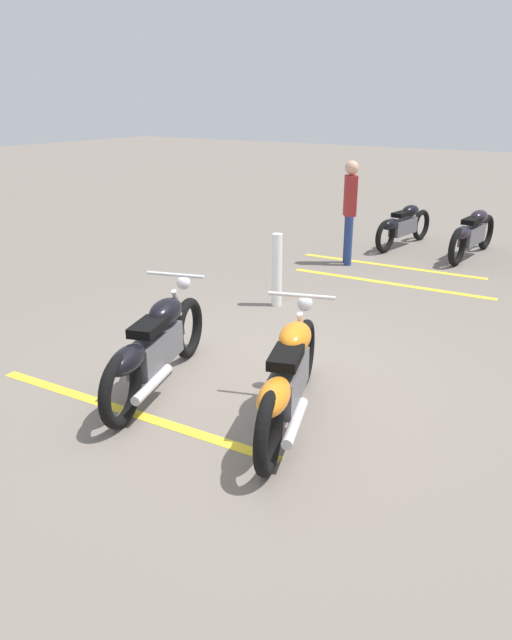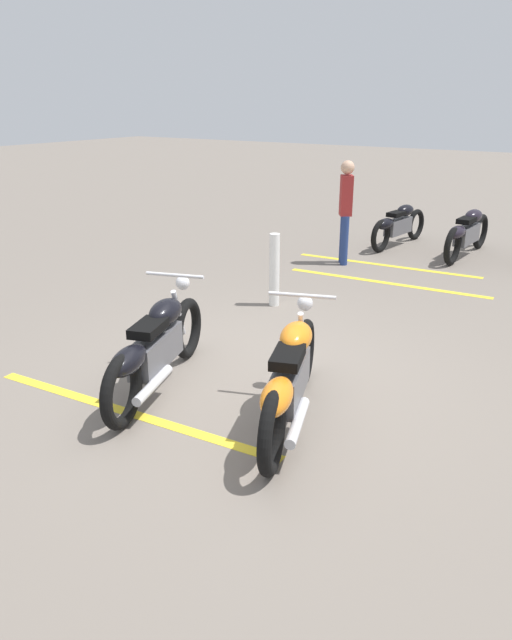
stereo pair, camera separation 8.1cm
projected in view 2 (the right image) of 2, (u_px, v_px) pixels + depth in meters
ground_plane at (257, 379)px, 6.14m from camera, size 60.00×60.00×0.00m
motorcycle_bright_foreground at (290, 377)px, 5.13m from camera, size 2.14×0.91×1.04m
motorcycle_dark_foreground at (156, 346)px, 5.75m from camera, size 2.16×0.88×1.04m
motorcycle_row_left at (467, 233)px, 10.69m from camera, size 2.18×0.34×0.82m
motorcycle_row_center at (398, 225)px, 11.49m from camera, size 2.04×0.40×0.77m
bystander_near_row at (346, 207)px, 10.07m from camera, size 0.31×0.30×1.75m
bollard_post at (274, 270)px, 8.15m from camera, size 0.14×0.14×1.01m
parking_stripe_near at (127, 412)px, 5.49m from camera, size 0.33×3.20×0.01m
parking_stripe_mid at (385, 283)px, 9.32m from camera, size 0.33×3.20×0.01m
parking_stripe_far at (386, 265)px, 10.29m from camera, size 0.33×3.20×0.01m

